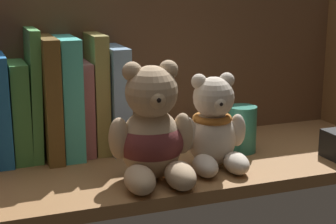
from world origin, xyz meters
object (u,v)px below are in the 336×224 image
book_4 (0,108)px  book_8 (66,96)px  teddy_bear_smaller (214,128)px  book_11 (114,98)px  book_5 (18,111)px  book_9 (83,107)px  pillar_candle (242,129)px  book_10 (96,93)px  teddy_bear_larger (152,135)px  book_6 (33,94)px  book_7 (47,97)px

book_4 → book_8: (10.89, 0.00, 1.16)cm
teddy_bear_smaller → book_4: bearing=153.3°
book_11 → teddy_bear_smaller: book_11 is taller
book_5 → book_9: size_ratio=1.03×
book_4 → pillar_candle: size_ratio=2.21×
book_4 → book_10: 16.10cm
book_8 → book_10: 5.16cm
teddy_bear_smaller → book_11: bearing=127.4°
book_8 → teddy_bear_larger: book_8 is taller
book_4 → book_5: bearing=0.0°
book_6 → book_8: bearing=0.0°
book_11 → book_4: bearing=180.0°
book_10 → book_5: bearing=180.0°
book_10 → pillar_candle: (22.98, -9.97, -6.13)cm
book_6 → book_8: size_ratio=1.07×
book_4 → teddy_bear_smaller: book_4 is taller
book_10 → book_11: size_ratio=1.12×
book_9 → pillar_candle: bearing=-21.5°
book_10 → pillar_candle: size_ratio=2.53×
book_8 → book_5: bearing=180.0°
book_7 → book_11: (11.33, 0.00, -1.05)cm
book_4 → pillar_candle: bearing=-14.3°
book_8 → book_9: size_ratio=1.27×
pillar_candle → teddy_bear_smaller: bearing=-145.4°
book_7 → book_9: 6.34cm
book_10 → teddy_bear_smaller: bearing=-46.2°
book_4 → book_9: (13.68, 0.00, -0.94)cm
book_7 → book_9: size_ratio=1.28×
book_8 → teddy_bear_smaller: 25.63cm
book_8 → teddy_bear_larger: 19.88cm
teddy_bear_larger → pillar_candle: size_ratio=2.23×
book_8 → book_9: 3.49cm
book_6 → pillar_candle: (33.64, -9.97, -6.75)cm
book_6 → pillar_candle: book_6 is taller
book_6 → book_11: size_ratio=1.19×
book_4 → book_9: size_ratio=1.12×
book_4 → book_6: book_6 is taller
book_7 → book_11: 11.38cm
pillar_candle → book_6: bearing=163.5°
book_10 → teddy_bear_larger: 18.12cm
book_10 → teddy_bear_smaller: book_10 is taller
book_6 → book_8: book_6 is taller
book_8 → teddy_bear_larger: (9.16, -17.39, -2.99)cm
book_9 → pillar_candle: book_9 is taller
pillar_candle → teddy_bear_larger: bearing=-158.7°
book_6 → book_10: size_ratio=1.06×
book_8 → book_10: book_10 is taller
teddy_bear_larger → book_4: bearing=139.1°
book_4 → teddy_bear_smaller: bearing=-26.7°
book_9 → teddy_bear_larger: bearing=-69.9°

